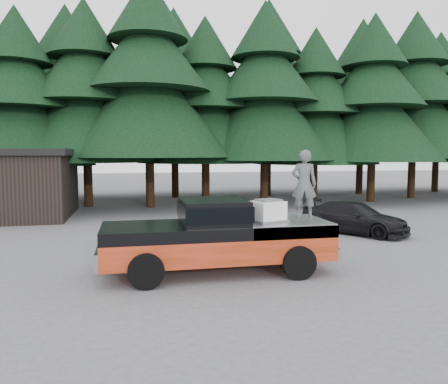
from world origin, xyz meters
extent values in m
plane|color=#515153|center=(0.00, 0.00, 0.00)|extent=(120.00, 120.00, 0.00)
cube|color=black|center=(-0.06, 0.07, 1.62)|extent=(1.66, 1.90, 0.59)
cube|color=white|center=(1.35, -0.14, 1.59)|extent=(0.91, 0.83, 0.52)
imported|color=#4F5556|center=(2.50, 0.27, 2.26)|extent=(0.78, 0.64, 1.86)
imported|color=black|center=(6.36, 4.52, 0.61)|extent=(3.83, 4.38, 1.21)
camera|label=1|loc=(-2.13, -10.81, 3.09)|focal=35.00mm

